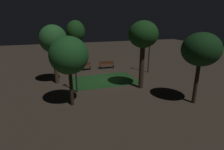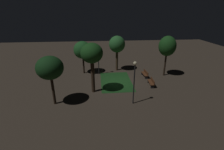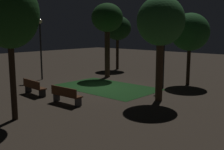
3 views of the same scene
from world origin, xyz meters
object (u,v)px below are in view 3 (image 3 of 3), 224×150
tree_tall_center (117,28)px  tree_back_right (107,19)px  lamp_post_path_center (40,39)px  bench_near_trees (34,87)px  tree_lawn_side (9,14)px  tree_left_canopy (161,22)px  tree_right_canopy (190,32)px  bench_path_side (66,95)px  lamp_post_near_wall (164,44)px

tree_tall_center → tree_back_right: size_ratio=0.88×
tree_back_right → lamp_post_path_center: bearing=-126.2°
bench_near_trees → tree_lawn_side: 5.70m
bench_near_trees → tree_left_canopy: size_ratio=0.34×
bench_near_trees → tree_lawn_side: (3.17, -2.89, 3.76)m
tree_lawn_side → tree_right_canopy: bearing=80.5°
tree_lawn_side → bench_near_trees: bearing=137.6°
bench_path_side → lamp_post_path_center: lamp_post_path_center is taller
tree_lawn_side → lamp_post_path_center: size_ratio=1.26×
tree_tall_center → lamp_post_path_center: (-0.69, -7.89, -0.78)m
bench_near_trees → tree_lawn_side: bearing=-42.4°
bench_path_side → tree_right_canopy: 9.47m
tree_left_canopy → tree_lawn_side: bearing=-113.1°
bench_near_trees → tree_tall_center: (-3.23, 11.06, 3.35)m
tree_tall_center → bench_path_side: bearing=-61.1°
bench_path_side → tree_back_right: 9.08m
tree_lawn_side → tree_right_canopy: 11.76m
tree_right_canopy → lamp_post_path_center: bearing=-148.6°
lamp_post_near_wall → tree_left_canopy: bearing=-62.7°
bench_near_trees → tree_back_right: bearing=97.6°
tree_tall_center → tree_left_canopy: tree_left_canopy is taller
tree_back_right → lamp_post_near_wall: 5.75m
tree_lawn_side → lamp_post_near_wall: size_ratio=1.39×
tree_tall_center → tree_right_canopy: 8.67m
bench_path_side → tree_lawn_side: size_ratio=0.32×
tree_right_canopy → tree_back_right: 6.33m
tree_lawn_side → tree_back_right: size_ratio=0.99×
tree_left_canopy → tree_back_right: bearing=152.8°
tree_back_right → bench_near_trees: bearing=-82.4°
bench_path_side → lamp_post_near_wall: (1.63, 6.48, 2.32)m
bench_near_trees → bench_path_side: bearing=-0.0°
bench_path_side → lamp_post_near_wall: bearing=75.9°
tree_tall_center → tree_back_right: tree_back_right is taller
tree_lawn_side → tree_left_canopy: size_ratio=1.06×
tree_right_canopy → lamp_post_path_center: 10.59m
tree_tall_center → tree_left_canopy: bearing=-38.9°
bench_near_trees → tree_lawn_side: tree_lawn_side is taller
tree_back_right → tree_left_canopy: bearing=-27.2°
bench_near_trees → bench_path_side: size_ratio=1.00×
tree_right_canopy → tree_left_canopy: (0.84, -5.04, 0.51)m
tree_back_right → tree_tall_center: bearing=120.4°
bench_near_trees → lamp_post_path_center: (-3.91, 3.17, 2.56)m
bench_path_side → tree_left_canopy: bearing=49.8°
bench_near_trees → lamp_post_path_center: bearing=141.0°
tree_right_canopy → lamp_post_path_center: size_ratio=1.07×
bench_path_side → tree_lawn_side: tree_lawn_side is taller
tree_lawn_side → tree_right_canopy: (1.94, 11.58, -0.74)m
bench_near_trees → tree_left_canopy: (5.95, 3.65, 3.54)m
bench_near_trees → lamp_post_path_center: size_ratio=0.41×
tree_lawn_side → lamp_post_near_wall: tree_lawn_side is taller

